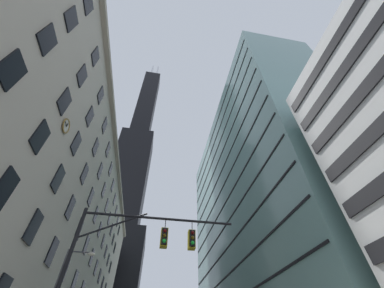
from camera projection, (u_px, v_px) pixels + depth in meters
The scene contains 4 objects.
station_building at pixel (36, 236), 33.06m from camera, with size 17.34×66.60×29.30m.
dark_skyscraper at pixel (124, 200), 96.51m from camera, with size 23.05×23.05×173.24m.
glass_office_midrise at pixel (253, 204), 48.63m from camera, with size 14.65×51.90×51.80m.
traffic_signal_mast at pixel (139, 251), 11.84m from camera, with size 8.78×0.63×7.47m.
Camera 1 is at (-2.49, -9.33, 1.22)m, focal length 21.00 mm.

